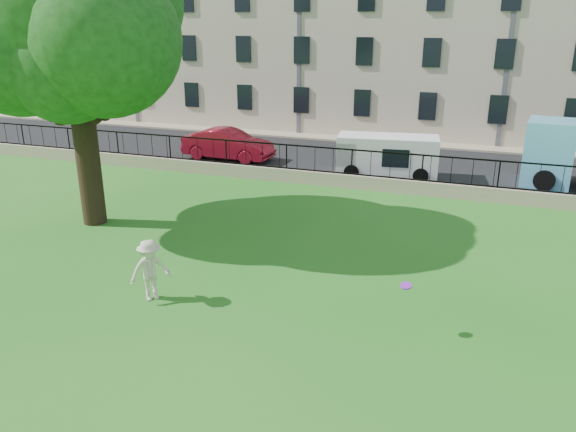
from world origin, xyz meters
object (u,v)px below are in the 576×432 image
at_px(frisbee, 406,286).
at_px(red_sedan, 228,144).
at_px(man, 150,270).
at_px(white_van, 387,156).
at_px(tree, 69,19).

bearing_deg(frisbee, red_sedan, 128.38).
height_order(man, white_van, white_van).
distance_m(man, frisbee, 6.54).
distance_m(tree, frisbee, 13.77).
xyz_separation_m(red_sedan, white_van, (8.46, -0.60, 0.17)).
bearing_deg(white_van, man, -111.91).
distance_m(frisbee, red_sedan, 18.27).
xyz_separation_m(man, frisbee, (6.50, 0.56, 0.38)).
relative_size(tree, red_sedan, 2.18).
xyz_separation_m(tree, white_van, (8.98, 9.79, -6.03)).
xyz_separation_m(tree, man, (5.36, -4.50, -6.16)).
relative_size(red_sedan, white_van, 1.05).
distance_m(man, white_van, 14.73).
xyz_separation_m(tree, red_sedan, (0.52, 10.39, -6.20)).
relative_size(tree, frisbee, 38.73).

